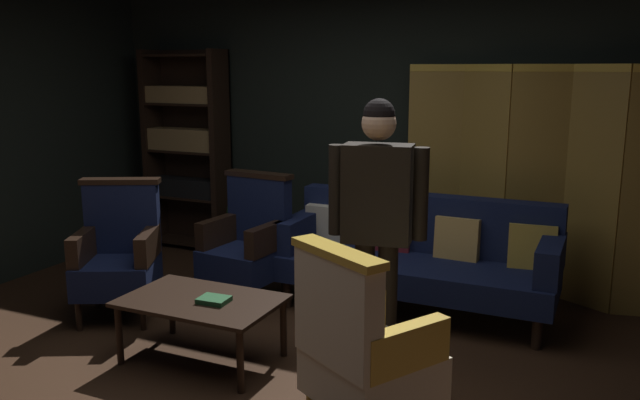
{
  "coord_description": "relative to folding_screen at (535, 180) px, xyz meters",
  "views": [
    {
      "loc": [
        1.86,
        -3.27,
        1.87
      ],
      "look_at": [
        0.0,
        0.8,
        0.95
      ],
      "focal_mm": 36.21,
      "sensor_mm": 36.0,
      "label": 1
    }
  ],
  "objects": [
    {
      "name": "potted_plant",
      "position": [
        -2.52,
        -0.22,
        -0.54
      ],
      "size": [
        0.48,
        0.48,
        0.78
      ],
      "color": "brown",
      "rests_on": "ground_plane"
    },
    {
      "name": "armchair_gilt_accent",
      "position": [
        -0.51,
        -2.56,
        -0.5
      ],
      "size": [
        0.79,
        0.79,
        1.04
      ],
      "color": "gold",
      "rests_on": "ground_plane"
    },
    {
      "name": "back_wall",
      "position": [
        -1.31,
        0.34,
        0.41
      ],
      "size": [
        7.2,
        0.1,
        2.8
      ],
      "primitive_type": "cube",
      "color": "black",
      "rests_on": "ground_plane"
    },
    {
      "name": "armchair_wing_right",
      "position": [
        -2.06,
        -1.06,
        -0.5
      ],
      "size": [
        0.64,
        0.63,
        1.04
      ],
      "color": "black",
      "rests_on": "ground_plane"
    },
    {
      "name": "bookshelf",
      "position": [
        -3.46,
        0.09,
        0.08
      ],
      "size": [
        0.9,
        0.32,
        2.05
      ],
      "color": "black",
      "rests_on": "ground_plane"
    },
    {
      "name": "ground_plane",
      "position": [
        -1.31,
        -2.11,
        -0.99
      ],
      "size": [
        10.0,
        10.0,
        0.0
      ],
      "primitive_type": "plane",
      "color": "#331E11"
    },
    {
      "name": "armchair_wing_left",
      "position": [
        -2.79,
        -1.74,
        -0.5
      ],
      "size": [
        0.78,
        0.77,
        1.04
      ],
      "color": "black",
      "rests_on": "ground_plane"
    },
    {
      "name": "velvet_couch",
      "position": [
        -0.76,
        -0.65,
        -0.53
      ],
      "size": [
        2.12,
        0.78,
        0.88
      ],
      "color": "black",
      "rests_on": "ground_plane"
    },
    {
      "name": "book_green_cloth",
      "position": [
        -1.66,
        -2.15,
        -0.55
      ],
      "size": [
        0.2,
        0.16,
        0.03
      ],
      "primitive_type": "cube",
      "rotation": [
        0.0,
        0.0,
        0.06
      ],
      "color": "#1E4C28",
      "rests_on": "coffee_table"
    },
    {
      "name": "coffee_table",
      "position": [
        -1.77,
        -2.14,
        -0.61
      ],
      "size": [
        1.0,
        0.64,
        0.42
      ],
      "color": "black",
      "rests_on": "ground_plane"
    },
    {
      "name": "standing_figure",
      "position": [
        -0.68,
        -1.88,
        0.04
      ],
      "size": [
        0.58,
        0.27,
        1.7
      ],
      "color": "black",
      "rests_on": "ground_plane"
    },
    {
      "name": "folding_screen",
      "position": [
        0.0,
        0.0,
        0.0
      ],
      "size": [
        2.17,
        0.34,
        1.9
      ],
      "color": "olive",
      "rests_on": "ground_plane"
    }
  ]
}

